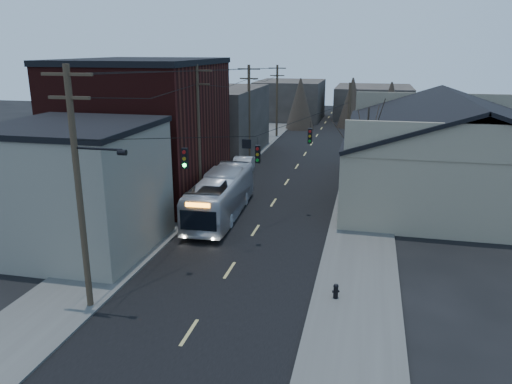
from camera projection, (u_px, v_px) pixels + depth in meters
ground at (170, 362)px, 18.30m from camera, size 160.00×160.00×0.00m
road_surface at (294, 171)px, 46.38m from camera, size 9.00×110.00×0.02m
sidewalk_left at (227, 167)px, 47.76m from camera, size 4.00×110.00×0.12m
sidewalk_right at (365, 174)px, 44.98m from camera, size 4.00×110.00×0.12m
building_clapboard at (77, 190)px, 27.67m from camera, size 8.00×8.00×7.00m
building_brick at (145, 131)px, 37.76m from camera, size 10.00×12.00×10.00m
building_left_far at (215, 121)px, 53.05m from camera, size 9.00×14.00×7.00m
warehouse at (453, 161)px, 38.17m from camera, size 16.16×20.60×7.73m
building_far_left at (290, 100)px, 79.59m from camera, size 10.00×12.00×6.00m
building_far_right at (373, 102)px, 81.64m from camera, size 12.00×14.00×5.00m
bare_tree at (366, 160)px, 34.63m from camera, size 0.40×0.40×7.20m
utility_lines at (246, 127)px, 40.18m from camera, size 11.24×45.28×10.50m
bus at (221, 196)px, 33.59m from camera, size 2.98×10.79×2.98m
parked_car at (243, 166)px, 44.88m from camera, size 2.19×4.91×1.57m
fire_hydrant at (336, 290)px, 22.63m from camera, size 0.34×0.24×0.70m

